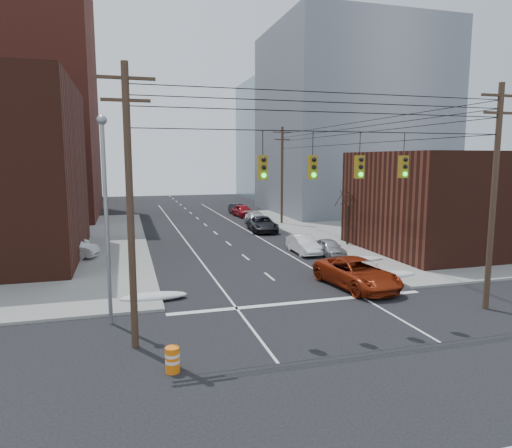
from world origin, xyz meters
TOP-DOWN VIEW (x-y plane):
  - ground at (0.00, 0.00)m, footprint 160.00×160.00m
  - sidewalk_ne at (27.00, 27.00)m, footprint 40.00×40.00m
  - building_brick_far at (-26.00, 74.00)m, footprint 22.00×18.00m
  - building_office at (22.00, 44.00)m, footprint 22.00×20.00m
  - building_glass at (24.00, 70.00)m, footprint 20.00×18.00m
  - building_storefront at (18.00, 16.00)m, footprint 16.00×12.00m
  - utility_pole_left at (-8.50, 3.00)m, footprint 2.20×0.28m
  - utility_pole_right at (8.50, 3.00)m, footprint 2.20×0.28m
  - utility_pole_far at (8.50, 34.00)m, footprint 2.20×0.28m
  - traffic_signals at (0.10, 2.97)m, footprint 17.00×0.42m
  - street_light at (-9.50, 6.00)m, footprint 0.44×0.44m
  - bare_tree at (9.59, 20.00)m, footprint 2.09×2.20m
  - snow_nw at (-7.40, 9.00)m, footprint 3.50×1.08m
  - snow_ne at (7.40, 9.50)m, footprint 3.00×1.08m
  - snow_east_far at (7.40, 14.00)m, footprint 4.00×1.08m
  - red_pickup at (4.15, 8.26)m, footprint 3.56×6.37m
  - parked_car_a at (6.40, 16.80)m, footprint 1.54×3.83m
  - parked_car_b at (4.80, 18.16)m, footprint 1.53×4.33m
  - parked_car_c at (4.87, 29.56)m, footprint 3.17×5.82m
  - parked_car_d at (5.44, 33.94)m, footprint 2.22×5.13m
  - parked_car_e at (5.94, 41.97)m, footprint 2.24×4.79m
  - parked_car_f at (5.80, 44.71)m, footprint 1.50×4.30m
  - lot_car_a at (-12.96, 20.71)m, footprint 4.72×2.88m
  - lot_car_b at (-14.14, 23.84)m, footprint 5.24×2.50m
  - construction_barrel at (-7.29, 0.40)m, footprint 0.62×0.62m

SIDE VIEW (x-z plane):
  - ground at x=0.00m, z-range 0.00..0.00m
  - sidewalk_ne at x=27.00m, z-range 0.00..0.15m
  - snow_nw at x=-7.40m, z-range 0.00..0.42m
  - snow_ne at x=7.40m, z-range 0.00..0.42m
  - snow_east_far at x=7.40m, z-range 0.00..0.42m
  - construction_barrel at x=-7.29m, z-range 0.01..0.93m
  - parked_car_a at x=6.40m, z-range 0.00..1.30m
  - parked_car_f at x=5.80m, z-range 0.00..1.42m
  - parked_car_b at x=4.80m, z-range 0.00..1.42m
  - parked_car_d at x=5.44m, z-range 0.00..1.47m
  - parked_car_c at x=4.87m, z-range 0.00..1.55m
  - parked_car_e at x=5.94m, z-range 0.00..1.59m
  - red_pickup at x=4.15m, z-range 0.00..1.68m
  - lot_car_b at x=-14.14m, z-range 0.15..1.59m
  - lot_car_a at x=-12.96m, z-range 0.15..1.62m
  - bare_tree at x=9.59m, z-range -0.15..4.79m
  - building_storefront at x=18.00m, z-range 0.00..8.00m
  - street_light at x=-9.50m, z-range 0.88..10.20m
  - utility_pole_left at x=-8.50m, z-range 0.28..11.28m
  - utility_pole_right at x=8.50m, z-range 0.28..11.28m
  - utility_pole_far at x=8.50m, z-range 0.28..11.28m
  - building_brick_far at x=-26.00m, z-range 0.00..12.00m
  - traffic_signals at x=0.10m, z-range 6.16..8.18m
  - building_glass at x=24.00m, z-range 0.00..22.00m
  - building_office at x=22.00m, z-range 0.00..25.00m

